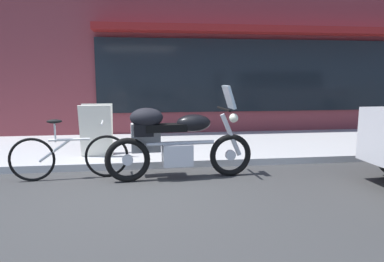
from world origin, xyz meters
The scene contains 4 objects.
ground_plane centered at (0.00, 0.00, 0.00)m, with size 80.00×80.00×0.00m, color #363636.
touring_motorcycle centered at (0.53, 0.74, 0.61)m, with size 2.24×0.62×1.41m.
parked_bicycle centered at (-1.00, 0.92, 0.36)m, with size 1.73×0.48×0.92m.
sandwich_board_sign centered at (-0.73, 1.93, 0.59)m, with size 0.55×0.41×0.93m.
Camera 1 is at (0.15, -4.43, 1.55)m, focal length 32.89 mm.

